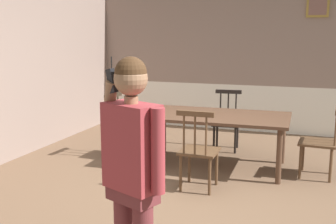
% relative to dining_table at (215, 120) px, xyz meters
% --- Properties ---
extents(ground_plane, '(7.87, 7.87, 0.00)m').
position_rel_dining_table_xyz_m(ground_plane, '(-0.10, -1.16, -0.67)').
color(ground_plane, brown).
extents(room_back_partition, '(5.69, 0.17, 2.79)m').
position_rel_dining_table_xyz_m(room_back_partition, '(-0.10, 2.42, 0.67)').
color(room_back_partition, gray).
rests_on(room_back_partition, ground_plane).
extents(dining_table, '(2.03, 1.13, 0.74)m').
position_rel_dining_table_xyz_m(dining_table, '(0.00, 0.00, 0.00)').
color(dining_table, '#4C3323').
rests_on(dining_table, ground_plane).
extents(chair_near_window, '(0.48, 0.48, 0.97)m').
position_rel_dining_table_xyz_m(chair_near_window, '(-1.39, -0.03, -0.21)').
color(chair_near_window, '#2D2319').
rests_on(chair_near_window, ground_plane).
extents(chair_by_doorway, '(0.44, 0.44, 0.98)m').
position_rel_dining_table_xyz_m(chair_by_doorway, '(0.02, -0.93, -0.19)').
color(chair_by_doorway, '#513823').
rests_on(chair_by_doorway, ground_plane).
extents(chair_at_table_head, '(0.45, 0.45, 0.95)m').
position_rel_dining_table_xyz_m(chair_at_table_head, '(-0.02, 0.93, -0.22)').
color(chair_at_table_head, black).
rests_on(chair_at_table_head, ground_plane).
extents(chair_opposite_corner, '(0.48, 0.48, 0.93)m').
position_rel_dining_table_xyz_m(chair_opposite_corner, '(1.39, 0.03, -0.20)').
color(chair_opposite_corner, '#513823').
rests_on(chair_opposite_corner, ground_plane).
extents(person_figure, '(0.51, 0.34, 1.70)m').
position_rel_dining_table_xyz_m(person_figure, '(0.16, -3.11, 0.30)').
color(person_figure, brown).
rests_on(person_figure, ground_plane).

